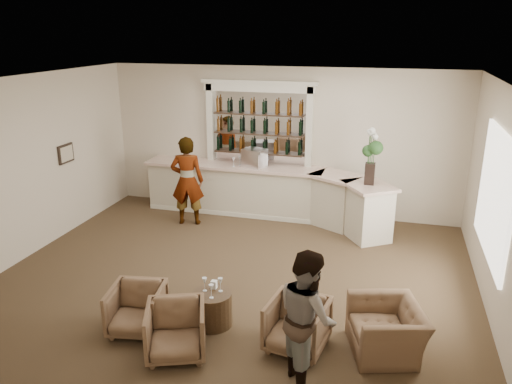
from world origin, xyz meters
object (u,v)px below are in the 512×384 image
armchair_center (176,331)px  guest (307,316)px  flower_vase (371,153)px  cocktail_table (212,309)px  sommelier (187,181)px  armchair_left (137,309)px  espresso_machine (254,158)px  bar_counter (268,193)px  armchair_far (386,329)px  armchair_right (297,325)px

armchair_center → guest: bearing=-21.1°
guest → flower_vase: flower_vase is taller
guest → flower_vase: (0.42, 4.59, 0.93)m
cocktail_table → guest: 1.78m
cocktail_table → armchair_center: 0.82m
guest → flower_vase: bearing=-36.5°
sommelier → armchair_center: (1.67, -4.36, -0.62)m
armchair_left → espresso_machine: size_ratio=1.61×
cocktail_table → sommelier: sommelier is taller
guest → armchair_center: 1.77m
armchair_center → flower_vase: bearing=43.9°
bar_counter → guest: 5.48m
bar_counter → armchair_center: 5.19m
armchair_left → espresso_machine: espresso_machine is taller
cocktail_table → espresso_machine: 4.63m
bar_counter → armchair_far: 5.16m
bar_counter → armchair_center: bearing=-89.1°
armchair_left → armchair_right: size_ratio=0.97×
armchair_left → flower_vase: size_ratio=0.66×
cocktail_table → armchair_right: 1.31m
armchair_left → armchair_right: bearing=-4.7°
bar_counter → armchair_far: bearing=-58.2°
armchair_right → espresso_machine: (-1.91, 4.69, 0.99)m
bar_counter → armchair_center: (0.08, -5.18, -0.22)m
armchair_right → flower_vase: size_ratio=0.68×
cocktail_table → armchair_left: armchair_left is taller
armchair_far → armchair_center: bearing=-90.3°
cocktail_table → armchair_center: (-0.21, -0.79, 0.10)m
armchair_left → espresso_machine: (0.33, 4.89, 1.00)m
sommelier → armchair_left: bearing=90.0°
flower_vase → sommelier: bearing=-176.3°
guest → espresso_machine: size_ratio=3.63×
bar_counter → sommelier: sommelier is taller
cocktail_table → guest: (1.49, -0.78, 0.59)m
espresso_machine → armchair_right: bearing=-49.2°
sommelier → flower_vase: (3.79, 0.24, 0.81)m
guest → armchair_far: 1.33m
armchair_center → armchair_right: bearing=-1.2°
sommelier → armchair_right: sommelier is taller
armchair_center → flower_vase: flower_vase is taller
sommelier → armchair_far: (4.30, -3.56, -0.64)m
bar_counter → sommelier: size_ratio=2.96×
armchair_right → armchair_far: size_ratio=0.77×
bar_counter → sommelier: (-1.58, -0.83, 0.39)m
armchair_right → flower_vase: (0.63, 4.05, 1.43)m
cocktail_table → guest: size_ratio=0.34×
cocktail_table → armchair_left: bearing=-155.6°
armchair_left → espresso_machine: 5.00m
armchair_left → armchair_center: 0.83m
guest → armchair_far: guest is taller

